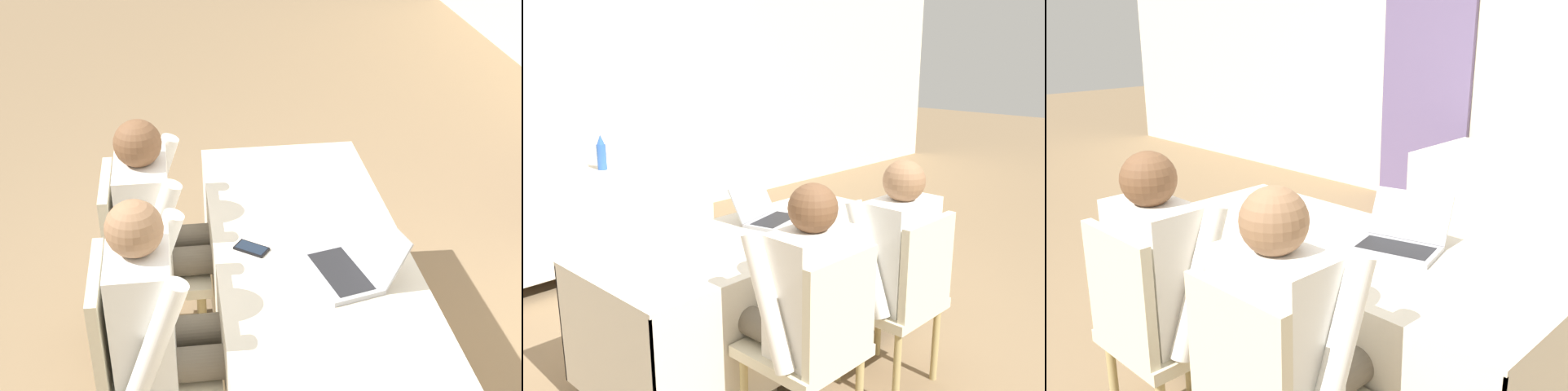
# 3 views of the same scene
# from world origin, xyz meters

# --- Properties ---
(curtain_panel) EXTENTS (0.87, 0.04, 2.65)m
(curtain_panel) POSITION_xyz_m (-1.34, 2.68, 1.33)
(curtain_panel) COLOR slate
(curtain_panel) RESTS_ON ground_plane
(conference_table_near) EXTENTS (1.81, 0.78, 0.72)m
(conference_table_near) POSITION_xyz_m (0.00, 0.00, 0.55)
(conference_table_near) COLOR beige
(conference_table_near) RESTS_ON ground_plane
(conference_table_far) EXTENTS (1.81, 0.78, 0.72)m
(conference_table_far) POSITION_xyz_m (0.12, 2.02, 0.55)
(conference_table_far) COLOR beige
(conference_table_far) RESTS_ON ground_plane
(laptop) EXTENTS (0.39, 0.37, 0.20)m
(laptop) POSITION_xyz_m (0.21, 0.12, 0.76)
(laptop) COLOR #99999E
(laptop) RESTS_ON conference_table_near
(cell_phone) EXTENTS (0.14, 0.15, 0.01)m
(cell_phone) POSITION_xyz_m (-0.00, -0.24, 0.73)
(cell_phone) COLOR black
(cell_phone) RESTS_ON conference_table_near
(paper_beside_laptop) EXTENTS (0.28, 0.34, 0.00)m
(paper_beside_laptop) POSITION_xyz_m (0.70, 0.08, 0.72)
(paper_beside_laptop) COLOR white
(paper_beside_laptop) RESTS_ON conference_table_near
(chair_near_left) EXTENTS (0.44, 0.44, 0.91)m
(chair_near_left) POSITION_xyz_m (-0.32, -0.70, 0.50)
(chair_near_left) COLOR tan
(chair_near_left) RESTS_ON ground_plane
(person_checkered_shirt) EXTENTS (0.50, 0.52, 1.17)m
(person_checkered_shirt) POSITION_xyz_m (-0.32, -0.59, 0.66)
(person_checkered_shirt) COLOR #665B4C
(person_checkered_shirt) RESTS_ON ground_plane
(person_white_shirt) EXTENTS (0.50, 0.52, 1.17)m
(person_white_shirt) POSITION_xyz_m (0.32, -0.59, 0.66)
(person_white_shirt) COLOR #665B4C
(person_white_shirt) RESTS_ON ground_plane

